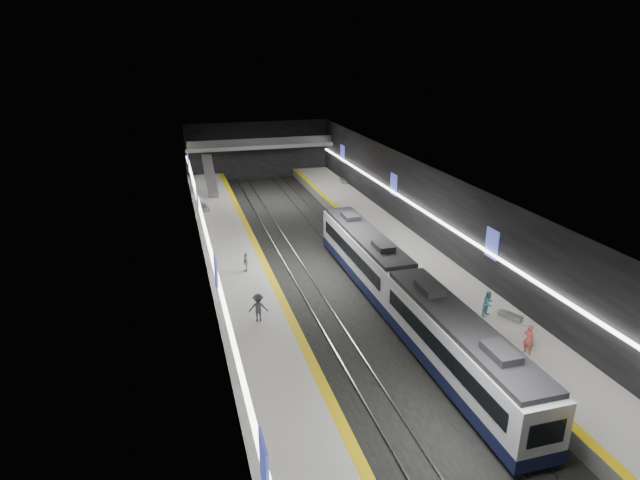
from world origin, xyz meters
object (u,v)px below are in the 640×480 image
object	(u,v)px
passenger_right_a	(529,340)
bench_right_far	(343,181)
bench_right_near	(510,316)
passenger_right_b	(488,304)
passenger_left_a	(246,262)
passenger_left_b	(258,308)
bench_left_far	(204,207)
escalator	(210,176)
train	(403,291)

from	to	relation	value
passenger_right_a	bench_right_far	bearing A→B (deg)	-27.15
bench_right_near	passenger_right_b	size ratio (longest dim) A/B	0.92
passenger_left_a	passenger_left_b	world-z (taller)	passenger_left_b
bench_right_far	passenger_left_b	distance (m)	37.66
bench_right_far	passenger_right_b	size ratio (longest dim) A/B	1.05
bench_left_far	passenger_right_a	xyz separation A→B (m)	(16.13, -34.71, 0.68)
bench_right_near	passenger_right_a	world-z (taller)	passenger_right_a
escalator	bench_left_far	distance (m)	8.24
bench_right_near	passenger_left_a	bearing A→B (deg)	116.38
passenger_right_b	passenger_left_b	bearing A→B (deg)	141.21
passenger_right_a	passenger_right_b	distance (m)	4.75
passenger_right_a	passenger_left_b	xyz separation A→B (m)	(-14.56, 8.22, 0.04)
bench_right_far	passenger_left_b	world-z (taller)	passenger_left_b
bench_left_far	bench_right_near	world-z (taller)	bench_left_far
bench_right_near	passenger_right_a	distance (m)	4.30
passenger_left_a	escalator	bearing A→B (deg)	-175.91
escalator	bench_left_far	size ratio (longest dim) A/B	3.87
bench_left_far	bench_right_far	bearing A→B (deg)	4.93
bench_right_far	bench_left_far	bearing A→B (deg)	-154.25
passenger_right_b	train	bearing A→B (deg)	125.53
train	bench_right_near	world-z (taller)	train
bench_right_near	passenger_left_b	distance (m)	16.69
bench_right_near	passenger_right_b	distance (m)	1.63
passenger_left_a	train	bearing A→B (deg)	49.20
bench_right_near	passenger_right_b	bearing A→B (deg)	122.31
passenger_left_b	escalator	bearing A→B (deg)	-78.48
escalator	passenger_right_b	size ratio (longest dim) A/B	4.51
train	escalator	bearing A→B (deg)	105.87
bench_left_far	passenger_left_a	world-z (taller)	passenger_left_a
bench_right_far	passenger_right_a	xyz separation A→B (m)	(-2.34, -41.86, 0.70)
bench_right_far	passenger_left_b	size ratio (longest dim) A/B	0.96
passenger_right_a	train	bearing A→B (deg)	7.96
train	escalator	world-z (taller)	escalator
bench_right_near	passenger_right_a	bearing A→B (deg)	-136.32
passenger_right_a	passenger_right_b	xyz separation A→B (m)	(0.31, 4.74, -0.04)
escalator	bench_right_far	xyz separation A→B (m)	(17.00, -0.80, -1.67)
bench_right_far	passenger_right_b	distance (m)	37.18
bench_right_far	passenger_left_a	distance (m)	30.19
escalator	passenger_left_a	world-z (taller)	escalator
train	bench_left_far	distance (m)	29.57
bench_right_far	passenger_right_a	size ratio (longest dim) A/B	1.00
train	passenger_right_b	bearing A→B (deg)	-28.83
escalator	passenger_left_a	size ratio (longest dim) A/B	5.09
bench_right_near	escalator	bearing A→B (deg)	87.92
bench_left_far	passenger_left_a	xyz separation A→B (m)	(1.97, -18.13, 0.53)
passenger_right_b	passenger_left_a	world-z (taller)	passenger_right_b
bench_right_near	bench_left_far	bearing A→B (deg)	95.08
bench_right_near	bench_right_far	world-z (taller)	bench_right_far
passenger_right_b	bench_left_far	bearing A→B (deg)	93.11
passenger_right_a	bench_left_far	bearing A→B (deg)	0.97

